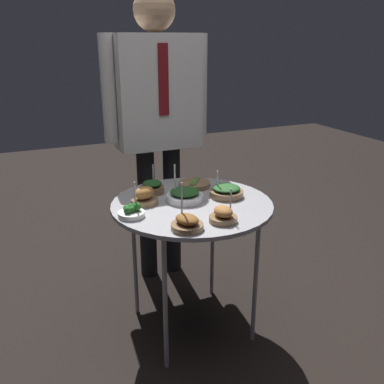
{
  "coord_description": "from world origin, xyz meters",
  "views": [
    {
      "loc": [
        -0.72,
        -1.62,
        1.35
      ],
      "look_at": [
        0.0,
        0.0,
        0.7
      ],
      "focal_mm": 40.0,
      "sensor_mm": 36.0,
      "label": 1
    }
  ],
  "objects_px": {
    "bowl_roast_near_rim": "(223,215)",
    "bowl_spinach_mid_right": "(226,192)",
    "bowl_roast_front_right": "(187,223)",
    "bowl_spinach_front_center": "(152,187)",
    "bowl_roast_far_rim": "(145,196)",
    "bowl_spinach_front_left": "(185,196)",
    "bowl_asparagus_mid_left": "(194,184)",
    "serving_cart": "(192,211)",
    "waiter_figure": "(157,106)",
    "bowl_broccoli_back_right": "(132,212)"
  },
  "relations": [
    {
      "from": "bowl_spinach_front_center",
      "to": "bowl_broccoli_back_right",
      "type": "relative_size",
      "value": 0.92
    },
    {
      "from": "bowl_roast_near_rim",
      "to": "bowl_roast_far_rim",
      "type": "xyz_separation_m",
      "value": [
        -0.22,
        0.32,
        0.01
      ]
    },
    {
      "from": "bowl_roast_front_right",
      "to": "bowl_broccoli_back_right",
      "type": "bearing_deg",
      "value": 128.03
    },
    {
      "from": "serving_cart",
      "to": "bowl_spinach_front_center",
      "type": "bearing_deg",
      "value": 121.54
    },
    {
      "from": "serving_cart",
      "to": "bowl_roast_front_right",
      "type": "height_order",
      "value": "bowl_roast_front_right"
    },
    {
      "from": "bowl_spinach_mid_right",
      "to": "bowl_broccoli_back_right",
      "type": "bearing_deg",
      "value": -173.84
    },
    {
      "from": "bowl_spinach_front_center",
      "to": "waiter_figure",
      "type": "relative_size",
      "value": 0.08
    },
    {
      "from": "bowl_roast_front_right",
      "to": "bowl_asparagus_mid_left",
      "type": "xyz_separation_m",
      "value": [
        0.23,
        0.44,
        -0.01
      ]
    },
    {
      "from": "bowl_spinach_front_center",
      "to": "bowl_spinach_mid_right",
      "type": "bearing_deg",
      "value": -32.49
    },
    {
      "from": "serving_cart",
      "to": "bowl_spinach_front_left",
      "type": "height_order",
      "value": "bowl_spinach_front_left"
    },
    {
      "from": "bowl_roast_near_rim",
      "to": "bowl_asparagus_mid_left",
      "type": "relative_size",
      "value": 0.87
    },
    {
      "from": "waiter_figure",
      "to": "bowl_spinach_mid_right",
      "type": "bearing_deg",
      "value": -76.12
    },
    {
      "from": "bowl_roast_near_rim",
      "to": "bowl_spinach_mid_right",
      "type": "bearing_deg",
      "value": 59.21
    },
    {
      "from": "bowl_spinach_mid_right",
      "to": "bowl_spinach_front_center",
      "type": "relative_size",
      "value": 1.19
    },
    {
      "from": "bowl_roast_near_rim",
      "to": "bowl_asparagus_mid_left",
      "type": "height_order",
      "value": "bowl_roast_near_rim"
    },
    {
      "from": "bowl_spinach_front_left",
      "to": "bowl_broccoli_back_right",
      "type": "xyz_separation_m",
      "value": [
        -0.27,
        -0.07,
        -0.0
      ]
    },
    {
      "from": "bowl_roast_near_rim",
      "to": "bowl_roast_far_rim",
      "type": "bearing_deg",
      "value": 125.47
    },
    {
      "from": "bowl_spinach_mid_right",
      "to": "bowl_asparagus_mid_left",
      "type": "xyz_separation_m",
      "value": [
        -0.08,
        0.19,
        -0.01
      ]
    },
    {
      "from": "serving_cart",
      "to": "bowl_broccoli_back_right",
      "type": "bearing_deg",
      "value": -171.34
    },
    {
      "from": "serving_cart",
      "to": "bowl_roast_near_rim",
      "type": "distance_m",
      "value": 0.25
    },
    {
      "from": "bowl_spinach_front_left",
      "to": "bowl_broccoli_back_right",
      "type": "relative_size",
      "value": 1.2
    },
    {
      "from": "waiter_figure",
      "to": "serving_cart",
      "type": "bearing_deg",
      "value": -94.25
    },
    {
      "from": "bowl_asparagus_mid_left",
      "to": "waiter_figure",
      "type": "distance_m",
      "value": 0.5
    },
    {
      "from": "bowl_roast_front_right",
      "to": "bowl_spinach_front_center",
      "type": "xyz_separation_m",
      "value": [
        0.01,
        0.44,
        0.0
      ]
    },
    {
      "from": "serving_cart",
      "to": "bowl_spinach_mid_right",
      "type": "bearing_deg",
      "value": 1.99
    },
    {
      "from": "bowl_roast_front_right",
      "to": "bowl_spinach_front_center",
      "type": "distance_m",
      "value": 0.44
    },
    {
      "from": "bowl_spinach_front_left",
      "to": "bowl_spinach_mid_right",
      "type": "relative_size",
      "value": 1.09
    },
    {
      "from": "serving_cart",
      "to": "bowl_spinach_front_center",
      "type": "relative_size",
      "value": 5.53
    },
    {
      "from": "serving_cart",
      "to": "bowl_spinach_front_left",
      "type": "xyz_separation_m",
      "value": [
        -0.02,
        0.03,
        0.07
      ]
    },
    {
      "from": "bowl_asparagus_mid_left",
      "to": "bowl_roast_far_rim",
      "type": "bearing_deg",
      "value": -158.12
    },
    {
      "from": "bowl_roast_far_rim",
      "to": "bowl_spinach_front_center",
      "type": "xyz_separation_m",
      "value": [
        0.08,
        0.12,
        -0.01
      ]
    },
    {
      "from": "bowl_broccoli_back_right",
      "to": "bowl_roast_front_right",
      "type": "bearing_deg",
      "value": -51.97
    },
    {
      "from": "bowl_roast_near_rim",
      "to": "bowl_spinach_front_left",
      "type": "height_order",
      "value": "bowl_spinach_front_left"
    },
    {
      "from": "bowl_spinach_front_left",
      "to": "bowl_spinach_mid_right",
      "type": "xyz_separation_m",
      "value": [
        0.2,
        -0.02,
        -0.0
      ]
    },
    {
      "from": "bowl_roast_front_right",
      "to": "serving_cart",
      "type": "bearing_deg",
      "value": 62.21
    },
    {
      "from": "bowl_spinach_front_center",
      "to": "bowl_asparagus_mid_left",
      "type": "relative_size",
      "value": 0.83
    },
    {
      "from": "serving_cart",
      "to": "bowl_broccoli_back_right",
      "type": "xyz_separation_m",
      "value": [
        -0.29,
        -0.04,
        0.06
      ]
    },
    {
      "from": "bowl_roast_far_rim",
      "to": "waiter_figure",
      "type": "relative_size",
      "value": 0.08
    },
    {
      "from": "serving_cart",
      "to": "bowl_roast_far_rim",
      "type": "bearing_deg",
      "value": 159.44
    },
    {
      "from": "bowl_roast_far_rim",
      "to": "waiter_figure",
      "type": "height_order",
      "value": "waiter_figure"
    },
    {
      "from": "waiter_figure",
      "to": "bowl_asparagus_mid_left",
      "type": "bearing_deg",
      "value": -81.02
    },
    {
      "from": "bowl_spinach_mid_right",
      "to": "bowl_asparagus_mid_left",
      "type": "distance_m",
      "value": 0.2
    },
    {
      "from": "bowl_roast_near_rim",
      "to": "bowl_broccoli_back_right",
      "type": "xyz_separation_m",
      "value": [
        -0.32,
        0.2,
        -0.01
      ]
    },
    {
      "from": "bowl_roast_front_right",
      "to": "bowl_roast_near_rim",
      "type": "bearing_deg",
      "value": 2.38
    },
    {
      "from": "bowl_roast_front_right",
      "to": "bowl_spinach_front_center",
      "type": "height_order",
      "value": "bowl_roast_front_right"
    },
    {
      "from": "bowl_spinach_front_left",
      "to": "bowl_spinach_mid_right",
      "type": "distance_m",
      "value": 0.2
    },
    {
      "from": "bowl_roast_near_rim",
      "to": "bowl_broccoli_back_right",
      "type": "distance_m",
      "value": 0.38
    },
    {
      "from": "bowl_spinach_front_left",
      "to": "bowl_spinach_mid_right",
      "type": "bearing_deg",
      "value": -6.95
    },
    {
      "from": "bowl_spinach_front_left",
      "to": "bowl_spinach_front_center",
      "type": "distance_m",
      "value": 0.19
    },
    {
      "from": "bowl_asparagus_mid_left",
      "to": "bowl_spinach_front_center",
      "type": "bearing_deg",
      "value": 179.36
    }
  ]
}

